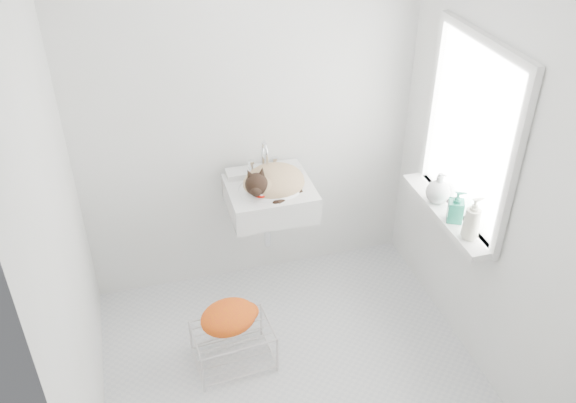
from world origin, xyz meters
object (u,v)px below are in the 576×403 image
object	(u,v)px
sink	(270,186)
cat	(273,182)
bottle_a	(469,237)
bottle_c	(437,201)
bottle_b	(454,220)
wire_rack	(233,344)

from	to	relation	value
sink	cat	distance (m)	0.05
bottle_a	bottle_c	bearing A→B (deg)	90.00
sink	bottle_b	xyz separation A→B (m)	(0.93, -0.65, 0.00)
cat	bottle_a	size ratio (longest dim) A/B	2.10
cat	bottle_b	distance (m)	1.11
wire_rack	bottle_a	size ratio (longest dim) A/B	2.08
sink	bottle_c	xyz separation A→B (m)	(0.93, -0.43, 0.00)
bottle_b	wire_rack	bearing A→B (deg)	177.39
bottle_a	bottle_c	distance (m)	0.38
bottle_b	sink	bearing A→B (deg)	145.28
cat	bottle_a	bearing A→B (deg)	-53.64
sink	cat	xyz separation A→B (m)	(0.01, -0.02, 0.04)
bottle_c	bottle_b	bearing A→B (deg)	-90.00
cat	bottle_c	xyz separation A→B (m)	(0.92, -0.42, -0.04)
bottle_a	sink	bearing A→B (deg)	138.79
cat	bottle_b	size ratio (longest dim) A/B	2.35
bottle_b	bottle_c	world-z (taller)	bottle_b
wire_rack	bottle_c	distance (m)	1.50
cat	bottle_b	xyz separation A→B (m)	(0.92, -0.63, -0.04)
cat	bottle_a	world-z (taller)	cat
cat	bottle_b	world-z (taller)	cat
sink	wire_rack	xyz separation A→B (m)	(-0.39, -0.59, -0.70)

